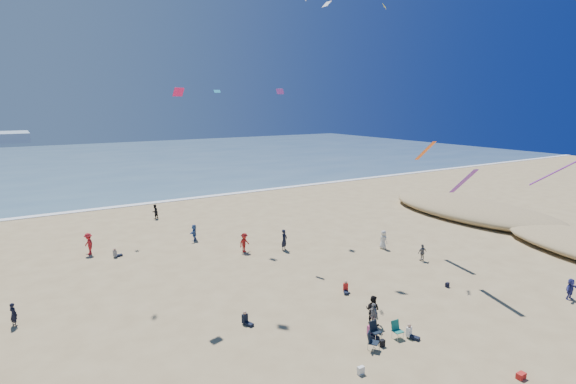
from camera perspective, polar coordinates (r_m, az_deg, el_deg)
ocean at (r=110.44m, az=-25.69°, el=3.32°), size 220.00×100.00×0.06m
surf_line at (r=61.59m, az=-20.24°, el=-1.70°), size 220.00×1.20×0.08m
standing_flyers at (r=37.01m, az=-5.04°, el=-8.09°), size 33.79×37.29×1.93m
seated_group at (r=30.45m, az=-0.74°, el=-13.31°), size 13.23×23.84×0.84m
chair_cluster at (r=26.58m, az=11.92°, el=-17.24°), size 2.74×1.53×1.00m
white_tote at (r=23.92m, az=9.23°, el=-21.46°), size 0.35×0.20×0.40m
black_backpack at (r=26.36m, az=11.85°, el=-18.27°), size 0.30×0.22×0.38m
cooler at (r=25.94m, az=27.48°, el=-20.00°), size 0.45×0.30×0.30m
navy_bag at (r=35.04m, az=19.57°, el=-11.05°), size 0.28×0.18×0.34m
kites_aloft at (r=34.07m, az=5.69°, el=14.88°), size 37.22×44.31×26.09m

